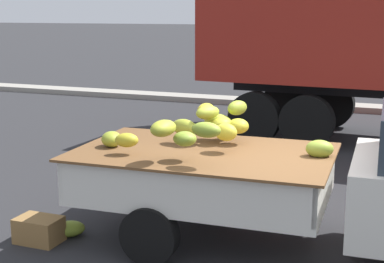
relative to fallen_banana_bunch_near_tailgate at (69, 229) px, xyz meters
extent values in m
plane|color=#28282B|center=(2.61, 0.59, -0.09)|extent=(220.00, 220.00, 0.00)
cube|color=gray|center=(2.61, 10.55, -0.01)|extent=(80.00, 0.80, 0.16)
cube|color=silver|center=(1.54, 0.54, 0.49)|extent=(2.92, 1.88, 0.08)
cube|color=silver|center=(1.50, 1.39, 0.75)|extent=(2.84, 0.17, 0.44)
cube|color=silver|center=(1.57, -0.32, 0.75)|extent=(2.84, 0.17, 0.44)
cube|color=silver|center=(2.93, 0.60, 0.75)|extent=(0.13, 1.76, 0.44)
cube|color=silver|center=(0.14, 0.48, 0.75)|extent=(0.13, 1.76, 0.44)
cube|color=#B21914|center=(1.50, 1.42, 0.71)|extent=(2.73, 0.13, 0.07)
cube|color=brown|center=(1.54, 0.54, 0.98)|extent=(3.04, 2.01, 0.03)
ellipsoid|color=gold|center=(1.81, 1.02, 1.22)|extent=(0.37, 0.37, 0.18)
ellipsoid|color=#A4B032|center=(1.46, 0.89, 1.38)|extent=(0.33, 0.39, 0.16)
ellipsoid|color=gold|center=(1.34, 1.12, 1.37)|extent=(0.19, 0.33, 0.17)
ellipsoid|color=#A5AC2F|center=(1.31, -0.10, 1.36)|extent=(0.27, 0.40, 0.18)
ellipsoid|color=olive|center=(1.50, 0.05, 1.23)|extent=(0.35, 0.34, 0.16)
ellipsoid|color=#A7B132|center=(1.50, 1.13, 1.22)|extent=(0.42, 0.34, 0.20)
ellipsoid|color=gold|center=(1.80, 0.56, 1.23)|extent=(0.31, 0.26, 0.20)
ellipsoid|color=gold|center=(1.62, 0.95, 1.23)|extent=(0.34, 0.35, 0.18)
ellipsoid|color=#8DA532|center=(2.83, 0.77, 1.08)|extent=(0.36, 0.31, 0.20)
ellipsoid|color=olive|center=(1.79, -0.08, 1.38)|extent=(0.35, 0.25, 0.16)
ellipsoid|color=gold|center=(0.78, 0.05, 1.16)|extent=(0.31, 0.24, 0.16)
ellipsoid|color=#96A32D|center=(0.43, 0.33, 1.08)|extent=(0.34, 0.37, 0.19)
ellipsoid|color=#A2AD30|center=(1.19, 0.78, 1.20)|extent=(0.42, 0.31, 0.20)
ellipsoid|color=#90A22E|center=(1.70, 1.30, 1.39)|extent=(0.28, 0.36, 0.19)
cylinder|color=black|center=(1.17, 1.37, 0.23)|extent=(0.65, 0.23, 0.64)
cylinder|color=black|center=(1.24, -0.33, 0.23)|extent=(0.65, 0.23, 0.64)
cylinder|color=black|center=(1.97, 7.97, 0.45)|extent=(1.09, 0.36, 1.08)
cylinder|color=black|center=(1.84, 5.57, 0.45)|extent=(1.09, 0.36, 1.08)
cylinder|color=black|center=(0.89, 8.02, 0.45)|extent=(1.09, 0.36, 1.08)
cylinder|color=black|center=(0.76, 5.63, 0.45)|extent=(1.09, 0.36, 1.08)
ellipsoid|color=olive|center=(0.00, 0.00, 0.00)|extent=(0.46, 0.44, 0.19)
cube|color=olive|center=(-0.23, -0.28, 0.06)|extent=(0.52, 0.36, 0.30)
camera|label=1|loc=(3.77, -5.51, 2.58)|focal=53.28mm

